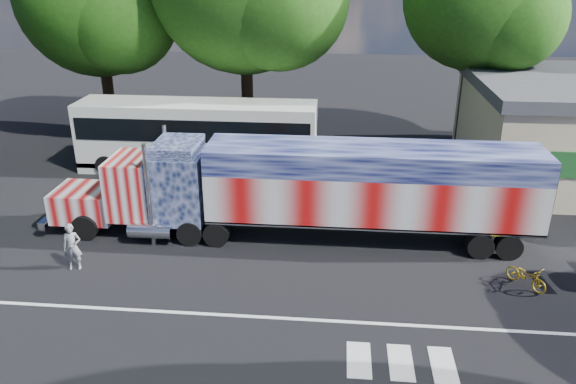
# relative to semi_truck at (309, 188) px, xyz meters

# --- Properties ---
(ground) EXTENTS (100.00, 100.00, 0.00)m
(ground) POSITION_rel_semi_truck_xyz_m (-0.88, -2.78, -2.21)
(ground) COLOR black
(lane_markings) EXTENTS (30.00, 2.67, 0.01)m
(lane_markings) POSITION_rel_semi_truck_xyz_m (0.83, -6.55, -2.21)
(lane_markings) COLOR silver
(lane_markings) RESTS_ON ground
(semi_truck) EXTENTS (20.16, 3.18, 4.30)m
(semi_truck) POSITION_rel_semi_truck_xyz_m (0.00, 0.00, 0.00)
(semi_truck) COLOR black
(semi_truck) RESTS_ON ground
(coach_bus) EXTENTS (12.72, 2.96, 3.70)m
(coach_bus) POSITION_rel_semi_truck_xyz_m (-6.43, 7.50, -0.29)
(coach_bus) COLOR silver
(coach_bus) RESTS_ON ground
(woman) EXTENTS (0.74, 0.57, 1.82)m
(woman) POSITION_rel_semi_truck_xyz_m (-8.56, -3.36, -1.30)
(woman) COLOR slate
(woman) RESTS_ON ground
(bicycle) EXTENTS (1.43, 1.59, 0.84)m
(bicycle) POSITION_rel_semi_truck_xyz_m (7.86, -3.08, -1.79)
(bicycle) COLOR gold
(bicycle) RESTS_ON ground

